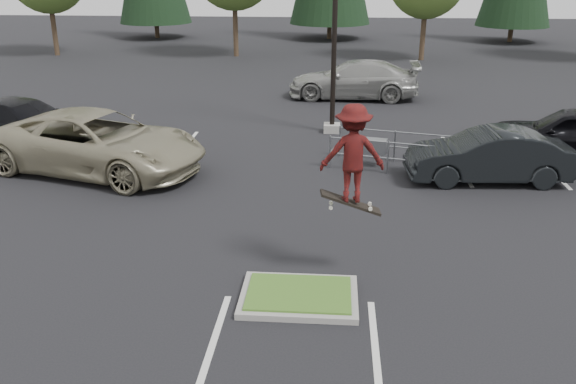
# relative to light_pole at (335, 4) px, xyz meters

# --- Properties ---
(ground) EXTENTS (120.00, 120.00, 0.00)m
(ground) POSITION_rel_light_pole_xyz_m (-0.50, -12.00, -4.56)
(ground) COLOR black
(ground) RESTS_ON ground
(grass_median) EXTENTS (2.20, 1.60, 0.16)m
(grass_median) POSITION_rel_light_pole_xyz_m (-0.50, -12.00, -4.48)
(grass_median) COLOR gray
(grass_median) RESTS_ON ground
(stall_lines) EXTENTS (22.62, 17.60, 0.01)m
(stall_lines) POSITION_rel_light_pole_xyz_m (-1.85, -5.98, -4.56)
(stall_lines) COLOR silver
(stall_lines) RESTS_ON ground
(light_pole) EXTENTS (0.70, 0.60, 10.12)m
(light_pole) POSITION_rel_light_pole_xyz_m (0.00, 0.00, 0.00)
(light_pole) COLOR gray
(light_pole) RESTS_ON ground
(cart_corral) EXTENTS (3.78, 2.11, 1.02)m
(cart_corral) POSITION_rel_light_pole_xyz_m (1.44, -3.90, -3.92)
(cart_corral) COLOR gray
(cart_corral) RESTS_ON ground
(skateboarder) EXTENTS (1.29, 0.83, 2.17)m
(skateboarder) POSITION_rel_light_pole_xyz_m (0.43, -11.00, -1.98)
(skateboarder) COLOR black
(skateboarder) RESTS_ON ground
(car_l_tan) EXTENTS (7.14, 4.76, 1.82)m
(car_l_tan) POSITION_rel_light_pole_xyz_m (-7.00, -5.00, -3.65)
(car_l_tan) COLOR gray
(car_l_tan) RESTS_ON ground
(car_l_black) EXTENTS (5.89, 3.85, 1.59)m
(car_l_black) POSITION_rel_light_pole_xyz_m (-10.50, -2.63, -3.77)
(car_l_black) COLOR black
(car_l_black) RESTS_ON ground
(car_r_charc) EXTENTS (4.67, 1.86, 1.51)m
(car_r_charc) POSITION_rel_light_pole_xyz_m (4.49, -5.00, -3.80)
(car_r_charc) COLOR black
(car_r_charc) RESTS_ON ground
(car_r_black) EXTENTS (5.52, 3.53, 1.75)m
(car_r_black) POSITION_rel_light_pole_xyz_m (7.61, -2.93, -3.68)
(car_r_black) COLOR black
(car_r_black) RESTS_ON ground
(car_far_silver) EXTENTS (6.00, 2.65, 1.71)m
(car_far_silver) POSITION_rel_light_pole_xyz_m (0.93, 6.00, -3.70)
(car_far_silver) COLOR #9D9D98
(car_far_silver) RESTS_ON ground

